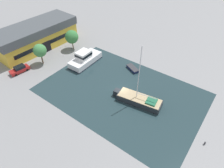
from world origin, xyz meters
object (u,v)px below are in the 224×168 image
at_px(quay_tree_near_building, 40,51).
at_px(parked_car, 20,69).
at_px(motor_cruiser, 85,59).
at_px(small_dinghy, 133,68).
at_px(sailboat_moored, 138,100).
at_px(quay_tree_by_water, 72,37).
at_px(warehouse_building, 36,36).

bearing_deg(quay_tree_near_building, parked_car, 165.58).
distance_m(motor_cruiser, small_dinghy, 12.60).
bearing_deg(small_dinghy, quay_tree_near_building, -36.11).
height_order(parked_car, sailboat_moored, sailboat_moored).
bearing_deg(sailboat_moored, small_dinghy, 28.95).
xyz_separation_m(quay_tree_by_water, motor_cruiser, (-3.31, -7.68, -2.49)).
distance_m(warehouse_building, motor_cruiser, 17.10).
height_order(parked_car, motor_cruiser, motor_cruiser).
height_order(quay_tree_by_water, motor_cruiser, quay_tree_by_water).
height_order(warehouse_building, small_dinghy, warehouse_building).
bearing_deg(small_dinghy, warehouse_building, -52.54).
distance_m(quay_tree_near_building, parked_car, 6.70).
xyz_separation_m(parked_car, sailboat_moored, (8.30, -28.88, -0.05)).
relative_size(warehouse_building, quay_tree_near_building, 4.33).
relative_size(warehouse_building, parked_car, 4.90).
distance_m(quay_tree_near_building, small_dinghy, 23.68).
distance_m(quay_tree_near_building, quay_tree_by_water, 10.06).
relative_size(sailboat_moored, motor_cruiser, 1.40).
distance_m(quay_tree_by_water, parked_car, 16.28).
relative_size(quay_tree_near_building, parked_car, 1.13).
relative_size(parked_car, sailboat_moored, 0.37).
height_order(warehouse_building, quay_tree_by_water, warehouse_building).
xyz_separation_m(warehouse_building, small_dinghy, (6.66, -28.46, -3.06)).
xyz_separation_m(sailboat_moored, small_dinghy, (9.07, 7.02, -0.44)).
relative_size(quay_tree_by_water, motor_cruiser, 0.60).
distance_m(warehouse_building, parked_car, 12.84).
height_order(quay_tree_near_building, small_dinghy, quay_tree_near_building).
relative_size(warehouse_building, small_dinghy, 5.93).
bearing_deg(motor_cruiser, quay_tree_near_building, 35.87).
distance_m(sailboat_moored, small_dinghy, 11.47).
height_order(quay_tree_near_building, motor_cruiser, quay_tree_near_building).
bearing_deg(sailboat_moored, motor_cruiser, 68.53).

